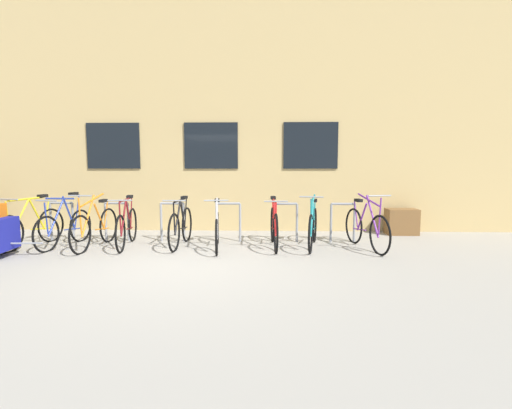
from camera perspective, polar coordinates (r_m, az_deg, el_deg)
ground_plane at (r=6.23m, az=-11.19°, el=-9.06°), size 42.00×42.00×0.00m
storefront_building at (r=12.54m, az=-4.55°, el=11.93°), size 28.00×6.72×5.81m
bike_rack at (r=7.97m, az=-8.51°, el=-2.06°), size 6.54×0.05×0.84m
bicycle_yellow at (r=8.63m, az=-31.26°, el=-2.97°), size 0.50×1.75×1.04m
bicycle_black at (r=7.60m, az=-11.44°, el=-3.30°), size 0.44×1.70×1.00m
bicycle_purple at (r=7.55m, az=16.50°, el=-3.46°), size 0.55×1.77×1.10m
bicycle_orange at (r=7.97m, az=-23.42°, el=-3.24°), size 0.44×1.82×1.09m
bicycle_red at (r=7.38m, az=2.79°, el=-3.43°), size 0.44×1.78×1.00m
bicycle_silver at (r=7.24m, az=-6.00°, el=-3.85°), size 0.44×1.68×1.02m
bicycle_teal at (r=7.44m, az=8.71°, el=-3.44°), size 0.50×1.77×1.07m
bicycle_maroon at (r=7.85m, az=-19.20°, el=-3.24°), size 0.45×1.78×1.02m
bicycle_blue at (r=8.35m, az=-27.31°, el=-3.09°), size 0.44×1.69×1.08m
planter_box at (r=9.34m, az=21.43°, el=-2.46°), size 0.70×0.44×0.60m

